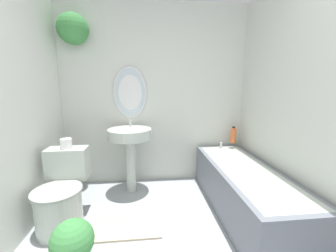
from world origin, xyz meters
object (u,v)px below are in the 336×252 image
at_px(pedestal_sink, 130,141).
at_px(potted_plant, 73,247).
at_px(bathtub, 244,189).
at_px(shampoo_bottle, 233,135).
at_px(toilet_paper_roll, 66,144).
at_px(toilet, 62,195).

distance_m(pedestal_sink, potted_plant, 1.32).
distance_m(pedestal_sink, bathtub, 1.42).
relative_size(shampoo_bottle, toilet_paper_roll, 2.06).
bearing_deg(toilet_paper_roll, toilet, -90.00).
bearing_deg(toilet_paper_roll, bathtub, -6.28).
bearing_deg(potted_plant, bathtub, 22.56).
relative_size(pedestal_sink, toilet_paper_roll, 8.36).
height_order(pedestal_sink, toilet_paper_roll, pedestal_sink).
bearing_deg(bathtub, toilet_paper_roll, 173.72).
relative_size(toilet, bathtub, 0.42).
distance_m(shampoo_bottle, toilet_paper_roll, 2.08).
xyz_separation_m(toilet, shampoo_bottle, (2.01, 0.74, 0.37)).
height_order(shampoo_bottle, toilet_paper_roll, toilet_paper_roll).
bearing_deg(pedestal_sink, toilet, -135.93).
xyz_separation_m(potted_plant, toilet_paper_roll, (-0.31, 0.84, 0.51)).
height_order(bathtub, toilet_paper_roll, toilet_paper_roll).
bearing_deg(toilet, potted_plant, -63.78).
distance_m(toilet, toilet_paper_roll, 0.50).
bearing_deg(shampoo_bottle, bathtub, -102.75).
xyz_separation_m(bathtub, toilet_paper_roll, (-1.85, 0.20, 0.50)).
distance_m(pedestal_sink, toilet_paper_roll, 0.73).
xyz_separation_m(toilet, toilet_paper_roll, (0.00, 0.22, 0.45)).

